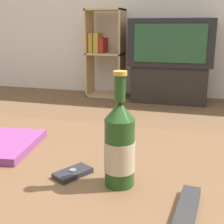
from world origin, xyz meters
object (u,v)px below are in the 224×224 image
cell_phone (73,173)px  remote_control (187,211)px  table_book (6,145)px  tv_stand (170,83)px  beer_bottle (120,146)px  television (172,42)px  bookshelf (104,51)px

cell_phone → remote_control: size_ratio=0.60×
table_book → tv_stand: bearing=76.5°
beer_bottle → table_book: bearing=162.5°
beer_bottle → cell_phone: bearing=175.2°
television → beer_bottle: (0.15, -2.80, -0.11)m
bookshelf → beer_bottle: bearing=-71.9°
cell_phone → tv_stand: bearing=119.7°
cell_phone → table_book: 0.31m
bookshelf → television: bearing=-5.4°
remote_control → cell_phone: bearing=165.7°
beer_bottle → tv_stand: bearing=93.0°
television → bookshelf: (-0.80, 0.08, -0.12)m
beer_bottle → table_book: 0.44m
tv_stand → television: size_ratio=0.91×
television → remote_control: 2.91m
beer_bottle → table_book: size_ratio=0.99×
tv_stand → beer_bottle: 2.82m
cell_phone → table_book: (-0.28, 0.12, 0.00)m
television → table_book: size_ratio=3.07×
beer_bottle → remote_control: beer_bottle is taller
tv_stand → television: bearing=-90.0°
table_book → remote_control: bearing=-28.6°
remote_control → table_book: bearing=163.8°
television → remote_control: television is taller
remote_control → table_book: size_ratio=0.66×
television → cell_phone: size_ratio=7.83×
television → beer_bottle: television is taller
beer_bottle → cell_phone: (-0.13, 0.01, -0.10)m
television → table_book: bearing=-95.7°
bookshelf → cell_phone: 2.97m
cell_phone → table_book: bearing=-173.4°
remote_control → bookshelf: bearing=115.2°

